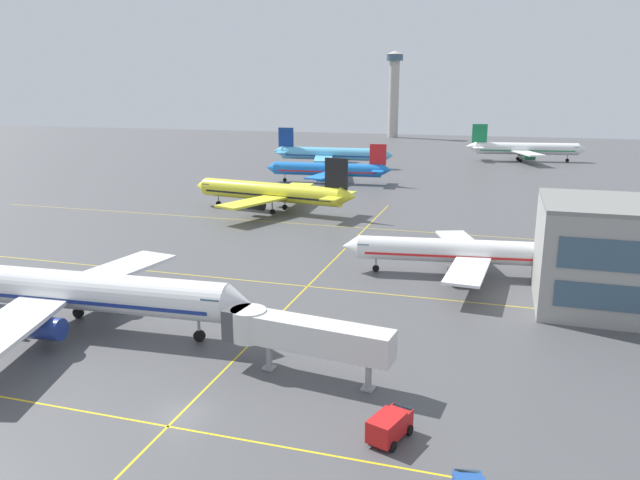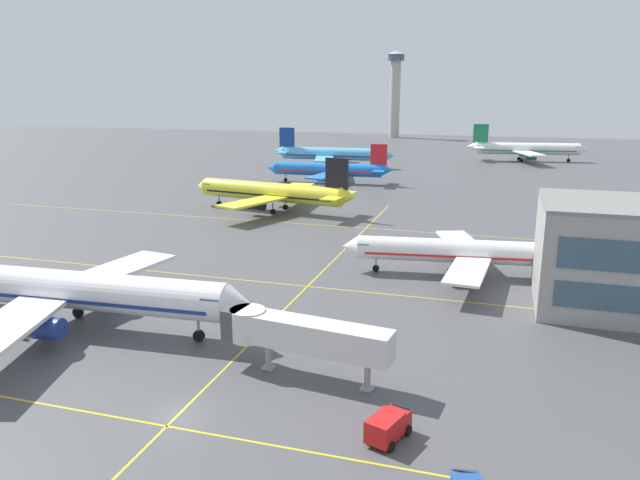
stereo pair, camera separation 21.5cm
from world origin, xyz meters
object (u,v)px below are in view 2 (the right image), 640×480
Objects in this scene: airliner_far_left_stand at (330,170)px; service_truck_catering at (389,425)px; airliner_front_gate at (71,290)px; airliner_far_right_stand at (332,154)px; airliner_distant_taxiway at (526,149)px; airliner_second_row at (461,252)px; airliner_third_row at (273,192)px; control_tower at (395,88)px; jet_bridge at (293,333)px.

airliner_far_left_stand reaches higher than service_truck_catering.
airliner_front_gate is 140.13m from airliner_far_right_stand.
airliner_distant_taxiway is at bearing 73.68° from airliner_front_gate.
airliner_third_row is (-41.29, 34.23, 0.62)m from airliner_second_row.
control_tower reaches higher than airliner_front_gate.
jet_bridge is at bearing -7.08° from airliner_front_gate.
airliner_far_left_stand is 123.75m from service_truck_catering.
control_tower reaches higher than airliner_distant_taxiway.
airliner_front_gate is 266.46m from control_tower.
airliner_far_left_stand is 113.19m from jet_bridge.
service_truck_catering is at bearing -94.40° from airliner_distant_taxiway.
control_tower reaches higher than airliner_third_row.
control_tower is (-1.82, 125.63, 20.65)m from airliner_far_right_stand.
control_tower is (-10.50, 159.01, 21.21)m from airliner_far_left_stand.
airliner_far_left_stand is 7.86× the size of service_truck_catering.
airliner_front_gate is 2.52× the size of jet_bridge.
airliner_distant_taxiway reaches higher than airliner_third_row.
airliner_distant_taxiway is 112.45m from control_tower.
airliner_front_gate is at bearing -87.41° from control_tower.
airliner_third_row is 1.10× the size of airliner_far_left_stand.
airliner_second_row is (38.98, 31.56, -0.87)m from airliner_front_gate.
airliner_third_row reaches higher than airliner_second_row.
airliner_second_row is 0.94× the size of airliner_far_left_stand.
airliner_second_row is 85.08m from airliner_far_left_stand.
airliner_far_left_stand is 0.81× the size of control_tower.
airliner_front_gate is 1.25× the size of airliner_second_row.
airliner_far_right_stand is at bearing 107.30° from service_truck_catering.
airliner_distant_taxiway is at bearing 85.60° from service_truck_catering.
jet_bridge is 0.38× the size of control_tower.
jet_bridge is (36.69, -143.05, -0.25)m from airliner_far_right_stand.
airliner_front_gate is 9.19× the size of service_truck_catering.
control_tower is at bearing 92.59° from airliner_front_gate.
airliner_far_left_stand is 160.76m from control_tower.
airliner_front_gate is 65.83m from airliner_third_row.
airliner_distant_taxiway is 9.27× the size of service_truck_catering.
airliner_distant_taxiway is 0.95× the size of control_tower.
airliner_far_right_stand is (-8.68, 33.38, 0.57)m from airliner_far_left_stand.
jet_bridge is (26.50, -3.29, -0.32)m from airliner_front_gate.
airliner_distant_taxiway is (51.14, 174.64, 0.04)m from airliner_front_gate.
airliner_distant_taxiway reaches higher than jet_bridge.
airliner_third_row is 0.93× the size of airliner_distant_taxiway.
airliner_far_right_stand is 158.19m from service_truck_catering.
airliner_far_right_stand is 2.48× the size of jet_bridge.
airliner_second_row is at bearing -39.66° from airliner_third_row.
airliner_third_row is 74.85m from jet_bridge.
airliner_distant_taxiway is at bearing 29.63° from airliner_far_right_stand.
airliner_second_row is at bearing -65.56° from airliner_far_right_stand.
control_tower is at bearing 102.30° from airliner_second_row.
airliner_second_row is at bearing -94.86° from airliner_distant_taxiway.
airliner_second_row reaches higher than jet_bridge.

